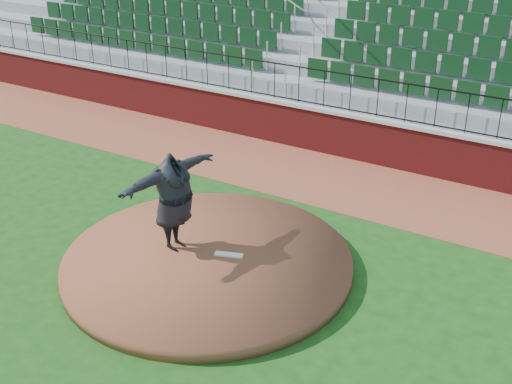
{
  "coord_description": "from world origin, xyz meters",
  "views": [
    {
      "loc": [
        6.09,
        -8.61,
        7.11
      ],
      "look_at": [
        0.0,
        1.5,
        1.3
      ],
      "focal_mm": 45.89,
      "sensor_mm": 36.0,
      "label": 1
    }
  ],
  "objects": [
    {
      "name": "warning_track",
      "position": [
        0.0,
        5.4,
        0.01
      ],
      "size": [
        34.0,
        3.2,
        0.01
      ],
      "primitive_type": "cube",
      "color": "brown",
      "rests_on": "ground"
    },
    {
      "name": "seating_stands",
      "position": [
        0.0,
        9.72,
        2.3
      ],
      "size": [
        34.0,
        5.1,
        4.6
      ],
      "primitive_type": null,
      "color": "gray",
      "rests_on": "ground"
    },
    {
      "name": "pitchers_mound",
      "position": [
        -0.42,
        0.34,
        0.12
      ],
      "size": [
        5.72,
        5.72,
        0.25
      ],
      "primitive_type": "cylinder",
      "color": "brown",
      "rests_on": "ground"
    },
    {
      "name": "pitching_rubber",
      "position": [
        -0.09,
        0.6,
        0.27
      ],
      "size": [
        0.58,
        0.32,
        0.04
      ],
      "primitive_type": "cube",
      "rotation": [
        0.0,
        0.0,
        0.34
      ],
      "color": "white",
      "rests_on": "pitchers_mound"
    },
    {
      "name": "ground",
      "position": [
        0.0,
        0.0,
        0.0
      ],
      "size": [
        90.0,
        90.0,
        0.0
      ],
      "primitive_type": "plane",
      "color": "#184413",
      "rests_on": "ground"
    },
    {
      "name": "wall_cap",
      "position": [
        0.0,
        7.0,
        1.25
      ],
      "size": [
        34.0,
        0.45,
        0.1
      ],
      "primitive_type": "cube",
      "color": "#B7B7B7",
      "rests_on": "field_wall"
    },
    {
      "name": "field_wall",
      "position": [
        0.0,
        7.0,
        0.6
      ],
      "size": [
        34.0,
        0.35,
        1.2
      ],
      "primitive_type": "cube",
      "color": "maroon",
      "rests_on": "ground"
    },
    {
      "name": "pitcher",
      "position": [
        -1.17,
        0.33,
        1.28
      ],
      "size": [
        0.97,
        2.59,
        2.06
      ],
      "primitive_type": "imported",
      "rotation": [
        0.0,
        0.0,
        1.46
      ],
      "color": "black",
      "rests_on": "pitchers_mound"
    },
    {
      "name": "wall_railing",
      "position": [
        0.0,
        7.0,
        1.8
      ],
      "size": [
        34.0,
        0.05,
        1.0
      ],
      "primitive_type": null,
      "color": "black",
      "rests_on": "wall_cap"
    },
    {
      "name": "concourse_wall",
      "position": [
        0.0,
        12.52,
        2.75
      ],
      "size": [
        34.0,
        0.5,
        5.5
      ],
      "primitive_type": "cube",
      "color": "maroon",
      "rests_on": "ground"
    }
  ]
}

